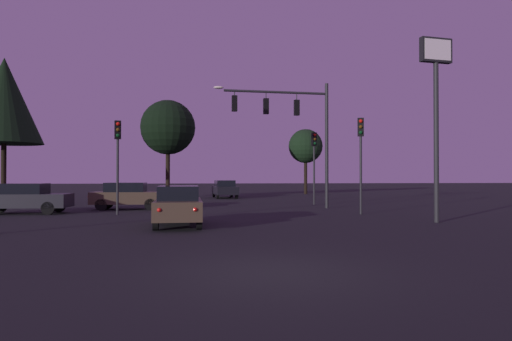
{
  "coord_description": "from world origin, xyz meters",
  "views": [
    {
      "loc": [
        -1.24,
        -8.87,
        1.89
      ],
      "look_at": [
        1.57,
        17.21,
        2.21
      ],
      "focal_mm": 31.76,
      "sensor_mm": 36.0,
      "label": 1
    }
  ],
  "objects_px": {
    "traffic_light_corner_right": "(118,148)",
    "traffic_light_median": "(361,146)",
    "traffic_signal_mast_arm": "(292,120)",
    "store_sign_illuminated": "(436,88)",
    "car_far_lane": "(225,189)",
    "tree_left_far": "(4,101)",
    "car_crossing_left": "(23,198)",
    "car_crossing_right": "(128,195)",
    "car_nearside_lane": "(178,205)",
    "tree_behind_sign": "(306,146)",
    "tree_center_horizon": "(168,128)",
    "traffic_light_corner_left": "(314,154)"
  },
  "relations": [
    {
      "from": "traffic_light_corner_right",
      "to": "traffic_light_median",
      "type": "relative_size",
      "value": 0.97
    },
    {
      "from": "traffic_signal_mast_arm",
      "to": "traffic_light_corner_right",
      "type": "bearing_deg",
      "value": -161.09
    },
    {
      "from": "traffic_light_corner_right",
      "to": "store_sign_illuminated",
      "type": "relative_size",
      "value": 0.61
    },
    {
      "from": "car_far_lane",
      "to": "tree_left_far",
      "type": "xyz_separation_m",
      "value": [
        -14.53,
        -8.85,
        5.95
      ]
    },
    {
      "from": "car_crossing_left",
      "to": "store_sign_illuminated",
      "type": "relative_size",
      "value": 0.6
    },
    {
      "from": "tree_left_far",
      "to": "car_crossing_left",
      "type": "bearing_deg",
      "value": -60.68
    },
    {
      "from": "car_crossing_left",
      "to": "car_crossing_right",
      "type": "relative_size",
      "value": 1.11
    },
    {
      "from": "tree_left_far",
      "to": "car_crossing_right",
      "type": "bearing_deg",
      "value": -26.57
    },
    {
      "from": "traffic_light_median",
      "to": "car_nearside_lane",
      "type": "bearing_deg",
      "value": -153.67
    },
    {
      "from": "traffic_light_corner_right",
      "to": "store_sign_illuminated",
      "type": "distance_m",
      "value": 14.77
    },
    {
      "from": "car_crossing_right",
      "to": "car_nearside_lane",
      "type": "bearing_deg",
      "value": -69.17
    },
    {
      "from": "traffic_light_corner_right",
      "to": "tree_behind_sign",
      "type": "height_order",
      "value": "tree_behind_sign"
    },
    {
      "from": "car_nearside_lane",
      "to": "tree_left_far",
      "type": "bearing_deg",
      "value": 132.05
    },
    {
      "from": "car_crossing_left",
      "to": "tree_left_far",
      "type": "distance_m",
      "value": 9.75
    },
    {
      "from": "traffic_light_corner_right",
      "to": "car_crossing_left",
      "type": "relative_size",
      "value": 1.01
    },
    {
      "from": "car_crossing_left",
      "to": "tree_behind_sign",
      "type": "distance_m",
      "value": 30.2
    },
    {
      "from": "traffic_light_corner_right",
      "to": "car_crossing_right",
      "type": "xyz_separation_m",
      "value": [
        -0.13,
        3.63,
        -2.46
      ]
    },
    {
      "from": "car_crossing_left",
      "to": "car_far_lane",
      "type": "distance_m",
      "value": 18.93
    },
    {
      "from": "tree_left_far",
      "to": "tree_center_horizon",
      "type": "height_order",
      "value": "tree_left_far"
    },
    {
      "from": "car_nearside_lane",
      "to": "car_crossing_right",
      "type": "height_order",
      "value": "same"
    },
    {
      "from": "traffic_light_corner_right",
      "to": "car_far_lane",
      "type": "relative_size",
      "value": 0.98
    },
    {
      "from": "traffic_light_median",
      "to": "tree_left_far",
      "type": "height_order",
      "value": "tree_left_far"
    },
    {
      "from": "traffic_light_corner_right",
      "to": "car_crossing_right",
      "type": "distance_m",
      "value": 4.39
    },
    {
      "from": "traffic_light_median",
      "to": "car_crossing_right",
      "type": "bearing_deg",
      "value": 158.72
    },
    {
      "from": "tree_left_far",
      "to": "tree_center_horizon",
      "type": "xyz_separation_m",
      "value": [
        9.84,
        6.47,
        -0.93
      ]
    },
    {
      "from": "traffic_light_corner_right",
      "to": "car_crossing_left",
      "type": "bearing_deg",
      "value": 166.67
    },
    {
      "from": "tree_behind_sign",
      "to": "traffic_light_median",
      "type": "bearing_deg",
      "value": -96.2
    },
    {
      "from": "traffic_light_corner_left",
      "to": "traffic_light_corner_right",
      "type": "distance_m",
      "value": 13.26
    },
    {
      "from": "traffic_light_median",
      "to": "car_crossing_right",
      "type": "height_order",
      "value": "traffic_light_median"
    },
    {
      "from": "traffic_light_corner_left",
      "to": "tree_left_far",
      "type": "bearing_deg",
      "value": 176.69
    },
    {
      "from": "traffic_light_median",
      "to": "tree_left_far",
      "type": "bearing_deg",
      "value": 156.48
    },
    {
      "from": "traffic_signal_mast_arm",
      "to": "tree_behind_sign",
      "type": "height_order",
      "value": "traffic_signal_mast_arm"
    },
    {
      "from": "traffic_light_corner_left",
      "to": "traffic_light_corner_right",
      "type": "bearing_deg",
      "value": -149.5
    },
    {
      "from": "traffic_signal_mast_arm",
      "to": "traffic_light_corner_left",
      "type": "xyz_separation_m",
      "value": [
        2.14,
        3.55,
        -1.78
      ]
    },
    {
      "from": "car_nearside_lane",
      "to": "tree_center_horizon",
      "type": "bearing_deg",
      "value": 96.05
    },
    {
      "from": "traffic_signal_mast_arm",
      "to": "car_crossing_right",
      "type": "bearing_deg",
      "value": 177.25
    },
    {
      "from": "car_far_lane",
      "to": "car_crossing_right",
      "type": "bearing_deg",
      "value": -114.64
    },
    {
      "from": "car_crossing_right",
      "to": "store_sign_illuminated",
      "type": "distance_m",
      "value": 17.02
    },
    {
      "from": "car_nearside_lane",
      "to": "tree_center_horizon",
      "type": "relative_size",
      "value": 0.52
    },
    {
      "from": "car_far_lane",
      "to": "store_sign_illuminated",
      "type": "distance_m",
      "value": 23.73
    },
    {
      "from": "traffic_light_corner_left",
      "to": "tree_center_horizon",
      "type": "relative_size",
      "value": 0.6
    },
    {
      "from": "car_nearside_lane",
      "to": "tree_left_far",
      "type": "distance_m",
      "value": 18.77
    },
    {
      "from": "car_nearside_lane",
      "to": "car_far_lane",
      "type": "bearing_deg",
      "value": 83.28
    },
    {
      "from": "traffic_light_median",
      "to": "car_crossing_left",
      "type": "relative_size",
      "value": 1.05
    },
    {
      "from": "traffic_signal_mast_arm",
      "to": "store_sign_illuminated",
      "type": "xyz_separation_m",
      "value": [
        4.37,
        -8.36,
        0.33
      ]
    },
    {
      "from": "tree_center_horizon",
      "to": "traffic_signal_mast_arm",
      "type": "bearing_deg",
      "value": -54.08
    },
    {
      "from": "traffic_light_median",
      "to": "tree_center_horizon",
      "type": "bearing_deg",
      "value": 124.82
    },
    {
      "from": "car_far_lane",
      "to": "tree_behind_sign",
      "type": "bearing_deg",
      "value": 39.14
    },
    {
      "from": "store_sign_illuminated",
      "to": "tree_center_horizon",
      "type": "bearing_deg",
      "value": 122.53
    },
    {
      "from": "traffic_signal_mast_arm",
      "to": "tree_center_horizon",
      "type": "xyz_separation_m",
      "value": [
        -8.1,
        11.18,
        0.66
      ]
    }
  ]
}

